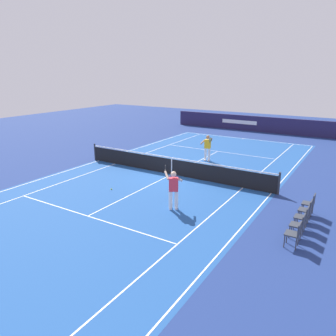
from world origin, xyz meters
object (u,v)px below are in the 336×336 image
spectator_chair_4 (295,233)px  tennis_player_far (208,147)px  spectator_chair_0 (310,203)px  spectator_chair_3 (299,224)px  tennis_net (172,166)px  spectator_chair_2 (303,216)px  spectator_chair_1 (307,209)px  tennis_player_near (173,188)px  tennis_ball (111,189)px

spectator_chair_4 → tennis_player_far: bearing=-139.7°
spectator_chair_0 → spectator_chair_3: same height
spectator_chair_3 → spectator_chair_4: bearing=0.0°
tennis_net → spectator_chair_2: size_ratio=13.30×
tennis_net → spectator_chair_1: 7.77m
tennis_net → spectator_chair_1: size_ratio=13.30×
tennis_player_near → spectator_chair_2: tennis_player_near is taller
spectator_chair_2 → spectator_chair_3: size_ratio=1.00×
tennis_ball → spectator_chair_2: size_ratio=0.08×
tennis_net → tennis_player_near: bearing=32.0°
tennis_net → tennis_ball: size_ratio=177.27×
spectator_chair_0 → tennis_net: bearing=-102.2°
spectator_chair_0 → tennis_ball: bearing=-76.7°
tennis_net → spectator_chair_2: tennis_net is taller
spectator_chair_2 → spectator_chair_3: same height
tennis_player_near → spectator_chair_4: (0.54, 4.90, -0.41)m
spectator_chair_0 → spectator_chair_3: 2.21m
tennis_player_far → tennis_ball: 7.55m
spectator_chair_2 → spectator_chair_3: (0.74, 0.00, 0.00)m
tennis_player_far → spectator_chair_1: 9.22m
tennis_net → spectator_chair_0: size_ratio=13.30×
tennis_net → spectator_chair_1: (2.34, 7.40, 0.03)m
tennis_player_near → tennis_ball: (-0.37, -3.73, -0.90)m
spectator_chair_1 → tennis_player_near: bearing=-71.2°
tennis_ball → spectator_chair_1: bearing=98.6°
tennis_ball → spectator_chair_4: size_ratio=0.08×
spectator_chair_0 → spectator_chair_4: 2.94m
spectator_chair_3 → tennis_ball: bearing=-91.2°
spectator_chair_1 → spectator_chair_4: size_ratio=1.00×
tennis_net → tennis_player_far: size_ratio=6.89×
tennis_player_far → spectator_chair_2: tennis_player_far is taller
tennis_net → spectator_chair_4: (4.55, 7.40, 0.03)m
tennis_player_far → spectator_chair_1: (6.01, 6.97, -0.41)m
spectator_chair_4 → tennis_player_near: bearing=-96.3°
tennis_player_far → spectator_chair_4: tennis_player_far is taller
tennis_ball → spectator_chair_4: bearing=84.0°
tennis_player_far → spectator_chair_1: bearing=49.2°
spectator_chair_3 → spectator_chair_2: bearing=180.0°
tennis_ball → tennis_player_far: bearing=167.3°
tennis_player_far → spectator_chair_2: (6.75, 6.97, -0.41)m
spectator_chair_3 → spectator_chair_0: bearing=180.0°
tennis_player_near → tennis_player_far: size_ratio=1.00×
tennis_ball → spectator_chair_0: bearing=103.3°
spectator_chair_1 → tennis_net: bearing=-107.6°
tennis_player_far → tennis_ball: tennis_player_far is taller
tennis_player_near → spectator_chair_0: size_ratio=1.93×
tennis_player_near → tennis_ball: tennis_player_near is taller
tennis_net → spectator_chair_3: size_ratio=13.30×
tennis_player_near → tennis_player_far: 7.96m
spectator_chair_3 → tennis_player_near: bearing=-87.7°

